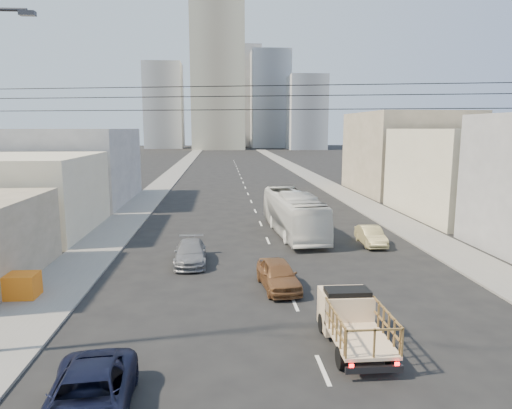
{
  "coord_description": "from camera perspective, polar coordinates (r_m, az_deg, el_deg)",
  "views": [
    {
      "loc": [
        -3.35,
        -12.01,
        8.04
      ],
      "look_at": [
        -1.25,
        15.06,
        3.5
      ],
      "focal_mm": 32.0,
      "sensor_mm": 36.0,
      "label": 1
    }
  ],
  "objects": [
    {
      "name": "ground",
      "position": [
        14.83,
        10.21,
        -23.49
      ],
      "size": [
        420.0,
        420.0,
        0.0
      ],
      "primitive_type": "plane",
      "color": "black",
      "rests_on": "ground"
    },
    {
      "name": "sidewalk_left",
      "position": [
        82.82,
        -10.27,
        3.81
      ],
      "size": [
        3.5,
        180.0,
        0.12
      ],
      "primitive_type": "cube",
      "color": "slate",
      "rests_on": "ground"
    },
    {
      "name": "sidewalk_right",
      "position": [
        83.77,
        5.97,
        3.98
      ],
      "size": [
        3.5,
        180.0,
        0.12
      ],
      "primitive_type": "cube",
      "color": "slate",
      "rests_on": "ground"
    },
    {
      "name": "lane_dashes",
      "position": [
        65.59,
        -1.49,
        2.46
      ],
      "size": [
        0.15,
        104.0,
        0.01
      ],
      "color": "silver",
      "rests_on": "ground"
    },
    {
      "name": "flatbed_pickup",
      "position": [
        17.8,
        12.04,
        -13.69
      ],
      "size": [
        1.95,
        4.41,
        1.9
      ],
      "color": "beige",
      "rests_on": "ground"
    },
    {
      "name": "navy_pickup",
      "position": [
        14.35,
        -20.31,
        -21.89
      ],
      "size": [
        2.75,
        5.24,
        1.41
      ],
      "primitive_type": "imported",
      "rotation": [
        0.0,
        0.0,
        0.09
      ],
      "color": "black",
      "rests_on": "ground"
    },
    {
      "name": "city_bus",
      "position": [
        35.09,
        4.69,
        -1.09
      ],
      "size": [
        3.51,
        11.72,
        3.22
      ],
      "primitive_type": "imported",
      "rotation": [
        0.0,
        0.0,
        0.07
      ],
      "color": "silver",
      "rests_on": "ground"
    },
    {
      "name": "sedan_brown",
      "position": [
        23.4,
        2.79,
        -8.75
      ],
      "size": [
        2.16,
        4.39,
        1.44
      ],
      "primitive_type": "imported",
      "rotation": [
        0.0,
        0.0,
        0.11
      ],
      "color": "brown",
      "rests_on": "ground"
    },
    {
      "name": "sedan_tan",
      "position": [
        32.85,
        14.16,
        -3.81
      ],
      "size": [
        1.49,
        3.95,
        1.29
      ],
      "primitive_type": "imported",
      "rotation": [
        0.0,
        0.0,
        -0.03
      ],
      "color": "tan",
      "rests_on": "ground"
    },
    {
      "name": "sedan_grey",
      "position": [
        27.83,
        -8.2,
        -5.98
      ],
      "size": [
        1.99,
        4.61,
        1.32
      ],
      "primitive_type": "imported",
      "rotation": [
        0.0,
        0.0,
        0.03
      ],
      "color": "slate",
      "rests_on": "ground"
    },
    {
      "name": "overhead_wires",
      "position": [
        13.95,
        9.73,
        13.17
      ],
      "size": [
        23.01,
        5.02,
        0.72
      ],
      "color": "black",
      "rests_on": "ground"
    },
    {
      "name": "crate_stack",
      "position": [
        24.65,
        -27.6,
        -8.97
      ],
      "size": [
        1.8,
        1.2,
        1.14
      ],
      "color": "orange",
      "rests_on": "sidewalk_left"
    },
    {
      "name": "bldg_right_mid",
      "position": [
        46.25,
        25.24,
        3.58
      ],
      "size": [
        11.0,
        14.0,
        8.0
      ],
      "primitive_type": "cube",
      "color": "beige",
      "rests_on": "ground"
    },
    {
      "name": "bldg_right_far",
      "position": [
        60.76,
        18.27,
        6.15
      ],
      "size": [
        12.0,
        16.0,
        10.0
      ],
      "primitive_type": "cube",
      "color": "gray",
      "rests_on": "ground"
    },
    {
      "name": "bldg_left_mid",
      "position": [
        39.58,
        -27.69,
        1.09
      ],
      "size": [
        11.0,
        12.0,
        6.0
      ],
      "primitive_type": "cube",
      "color": "beige",
      "rests_on": "ground"
    },
    {
      "name": "bldg_left_far",
      "position": [
        53.65,
        -22.02,
        4.49
      ],
      "size": [
        12.0,
        16.0,
        8.0
      ],
      "primitive_type": "cube",
      "color": "gray",
      "rests_on": "ground"
    },
    {
      "name": "high_rise_tower",
      "position": [
        183.33,
        -4.81,
        16.34
      ],
      "size": [
        20.0,
        20.0,
        60.0
      ],
      "primitive_type": "cube",
      "color": "tan",
      "rests_on": "ground"
    },
    {
      "name": "midrise_ne",
      "position": [
        198.52,
        1.78,
        12.95
      ],
      "size": [
        16.0,
        16.0,
        40.0
      ],
      "primitive_type": "cube",
      "color": "gray",
      "rests_on": "ground"
    },
    {
      "name": "midrise_nw",
      "position": [
        193.55,
        -11.42,
        11.97
      ],
      "size": [
        15.0,
        15.0,
        34.0
      ],
      "primitive_type": "cube",
      "color": "gray",
      "rests_on": "ground"
    },
    {
      "name": "midrise_back",
      "position": [
        212.67,
        -1.97,
        13.25
      ],
      "size": [
        18.0,
        18.0,
        44.0
      ],
      "primitive_type": "cube",
      "color": "gray",
      "rests_on": "ground"
    },
    {
      "name": "midrise_east",
      "position": [
        180.22,
        6.34,
        11.33
      ],
      "size": [
        14.0,
        14.0,
        28.0
      ],
      "primitive_type": "cube",
      "color": "gray",
      "rests_on": "ground"
    }
  ]
}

